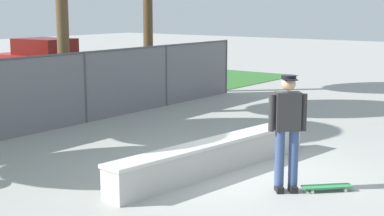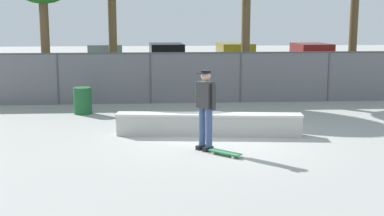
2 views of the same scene
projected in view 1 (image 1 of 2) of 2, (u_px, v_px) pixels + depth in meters
ground_plane at (247, 176)px, 9.92m from camera, size 80.00×80.00×0.00m
concrete_ledge at (216, 156)px, 10.16m from camera, size 4.79×1.02×0.57m
skateboarder at (287, 127)px, 8.95m from camera, size 0.44×0.48×1.84m
skateboard at (327, 187)px, 9.11m from camera, size 0.71×0.70×0.09m
chainlink_fence at (33, 92)px, 13.10m from camera, size 15.93×0.07×1.79m
car_red at (43, 59)px, 22.61m from camera, size 2.20×4.30×1.66m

